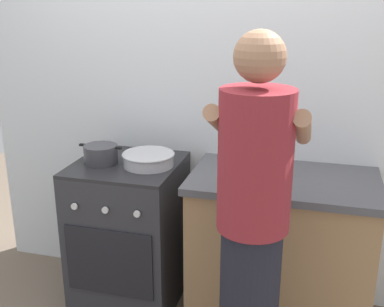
# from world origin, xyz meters

# --- Properties ---
(back_wall) EXTENTS (3.20, 0.10, 2.50)m
(back_wall) POSITION_xyz_m (0.20, 0.50, 1.25)
(back_wall) COLOR silver
(back_wall) RESTS_ON ground
(countertop) EXTENTS (1.00, 0.60, 0.90)m
(countertop) POSITION_xyz_m (0.55, 0.15, 0.45)
(countertop) COLOR #99724C
(countertop) RESTS_ON ground
(stove_range) EXTENTS (0.60, 0.62, 0.90)m
(stove_range) POSITION_xyz_m (-0.35, 0.15, 0.45)
(stove_range) COLOR #2D2D33
(stove_range) RESTS_ON ground
(pot) EXTENTS (0.26, 0.19, 0.11)m
(pot) POSITION_xyz_m (-0.49, 0.11, 0.95)
(pot) COLOR #38383D
(pot) RESTS_ON stove_range
(mixing_bowl) EXTENTS (0.30, 0.30, 0.08)m
(mixing_bowl) POSITION_xyz_m (-0.21, 0.14, 0.94)
(mixing_bowl) COLOR #B7B7BC
(mixing_bowl) RESTS_ON stove_range
(utensil_crock) EXTENTS (0.10, 0.10, 0.30)m
(utensil_crock) POSITION_xyz_m (0.35, 0.32, 0.99)
(utensil_crock) COLOR silver
(utensil_crock) RESTS_ON countertop
(spice_bottle) EXTENTS (0.04, 0.04, 0.09)m
(spice_bottle) POSITION_xyz_m (0.55, 0.19, 0.95)
(spice_bottle) COLOR silver
(spice_bottle) RESTS_ON countertop
(person) EXTENTS (0.41, 0.50, 1.70)m
(person) POSITION_xyz_m (0.47, -0.46, 0.86)
(person) COLOR black
(person) RESTS_ON ground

